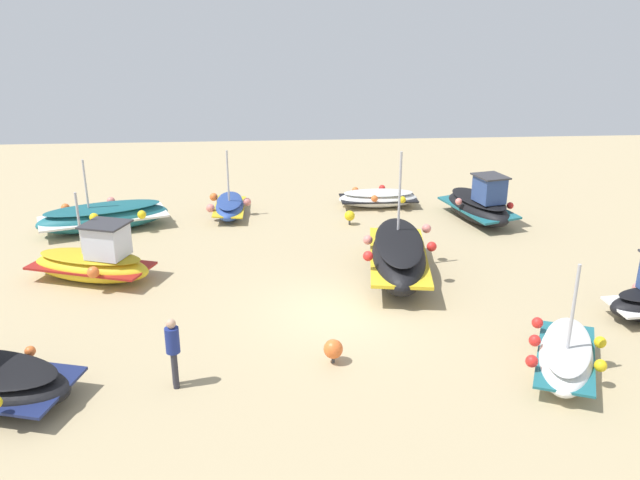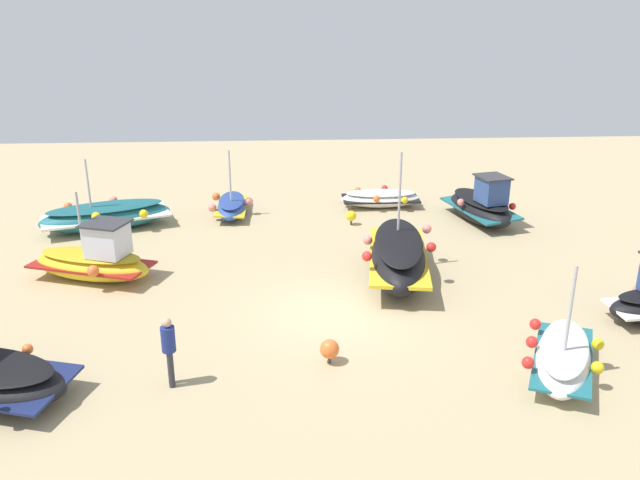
# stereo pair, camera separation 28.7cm
# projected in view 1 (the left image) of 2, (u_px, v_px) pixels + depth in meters

# --- Properties ---
(ground_plane) EXTENTS (50.00, 50.00, 0.00)m
(ground_plane) POSITION_uv_depth(u_px,v_px,m) (340.00, 311.00, 18.49)
(ground_plane) COLOR tan
(fishing_boat_1) EXTENTS (5.23, 3.32, 2.86)m
(fishing_boat_1) POSITION_uv_depth(u_px,v_px,m) (104.00, 217.00, 25.00)
(fishing_boat_1) COLOR #1E6670
(fishing_boat_1) RESTS_ON ground_plane
(fishing_boat_2) EXTENTS (4.26, 2.77, 2.88)m
(fishing_boat_2) POSITION_uv_depth(u_px,v_px,m) (94.00, 261.00, 20.39)
(fishing_boat_2) COLOR gold
(fishing_boat_2) RESTS_ON ground_plane
(fishing_boat_3) EXTENTS (1.79, 3.17, 2.83)m
(fishing_boat_3) POSITION_uv_depth(u_px,v_px,m) (230.00, 206.00, 26.80)
(fishing_boat_3) COLOR #2D4C9E
(fishing_boat_3) RESTS_ON ground_plane
(fishing_boat_4) EXTENTS (2.65, 5.44, 3.93)m
(fishing_boat_4) POSITION_uv_depth(u_px,v_px,m) (398.00, 255.00, 20.58)
(fishing_boat_4) COLOR black
(fishing_boat_4) RESTS_ON ground_plane
(fishing_boat_6) EXTENTS (2.64, 3.70, 2.87)m
(fishing_boat_6) POSITION_uv_depth(u_px,v_px,m) (566.00, 355.00, 15.35)
(fishing_boat_6) COLOR white
(fishing_boat_6) RESTS_ON ground_plane
(fishing_boat_7) EXTENTS (3.43, 1.95, 0.75)m
(fishing_boat_7) POSITION_uv_depth(u_px,v_px,m) (378.00, 198.00, 28.02)
(fishing_boat_7) COLOR white
(fishing_boat_7) RESTS_ON ground_plane
(fishing_boat_8) EXTENTS (2.50, 4.22, 2.10)m
(fishing_boat_8) POSITION_uv_depth(u_px,v_px,m) (479.00, 205.00, 25.99)
(fishing_boat_8) COLOR black
(fishing_boat_8) RESTS_ON ground_plane
(person_walking) EXTENTS (0.32, 0.32, 1.71)m
(person_walking) POSITION_uv_depth(u_px,v_px,m) (173.00, 348.00, 14.52)
(person_walking) COLOR #2D2D38
(person_walking) RESTS_ON ground_plane
(mooring_buoy_0) EXTENTS (0.48, 0.48, 0.62)m
(mooring_buoy_0) POSITION_uv_depth(u_px,v_px,m) (333.00, 349.00, 15.70)
(mooring_buoy_0) COLOR #3F3F42
(mooring_buoy_0) RESTS_ON ground_plane
(mooring_buoy_1) EXTENTS (0.42, 0.42, 0.58)m
(mooring_buoy_1) POSITION_uv_depth(u_px,v_px,m) (350.00, 216.00, 25.64)
(mooring_buoy_1) COLOR #3F3F42
(mooring_buoy_1) RESTS_ON ground_plane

